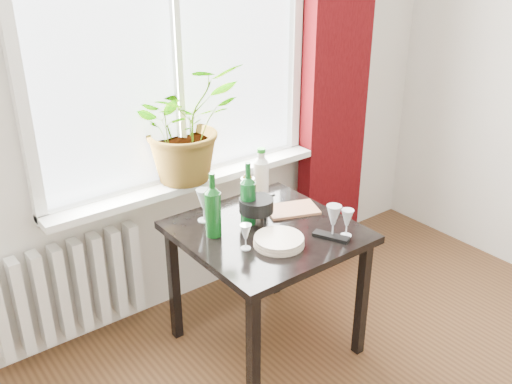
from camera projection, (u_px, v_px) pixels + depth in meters
window at (175, 43)px, 3.01m from camera, size 1.72×0.08×1.62m
windowsill at (189, 181)px, 3.29m from camera, size 1.72×0.20×0.04m
curtain at (336, 74)px, 3.68m from camera, size 0.50×0.12×2.56m
radiator at (71, 289)px, 3.08m from camera, size 0.80×0.10×0.55m
table at (267, 244)px, 2.98m from camera, size 0.85×0.85×0.74m
potted_plant at (185, 122)px, 3.14m from camera, size 0.61×0.53×0.67m
wine_bottle_left at (213, 204)px, 2.81m from camera, size 0.09×0.09×0.34m
wine_bottle_right at (248, 193)px, 2.93m from camera, size 0.10×0.10×0.35m
bottle_amber at (247, 186)px, 3.12m from camera, size 0.08×0.08×0.26m
cleaning_bottle at (261, 173)px, 3.23m from camera, size 0.11×0.11×0.30m
wineglass_front_right at (333, 221)px, 2.82m from camera, size 0.09×0.09×0.18m
wineglass_far_right at (347, 223)px, 2.84m from camera, size 0.07×0.07×0.15m
wineglass_back_center at (248, 193)px, 3.12m from camera, size 0.08×0.08×0.19m
wineglass_back_left at (204, 205)px, 2.99m from camera, size 0.09×0.09×0.19m
wineglass_front_left at (246, 237)px, 2.73m from camera, size 0.06×0.06×0.13m
plate_stack at (279, 241)px, 2.79m from camera, size 0.29×0.29×0.04m
fondue_pot at (256, 211)px, 2.97m from camera, size 0.22×0.20×0.14m
tv_remote at (331, 237)px, 2.85m from camera, size 0.13×0.19×0.02m
cutting_board at (292, 210)px, 3.13m from camera, size 0.32×0.26×0.01m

